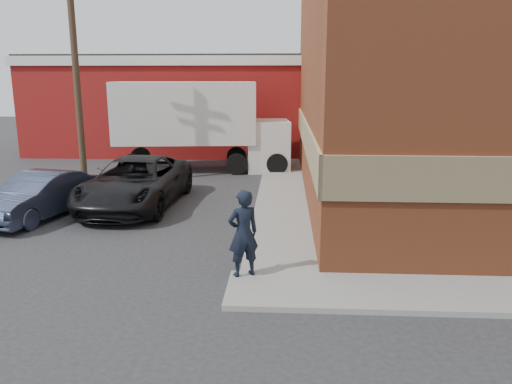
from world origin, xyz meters
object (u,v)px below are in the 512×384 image
(man, at_px, (243,233))
(suv_a, at_px, (136,183))
(brick_building, at_px, (495,70))
(warehouse, at_px, (176,104))
(box_truck, at_px, (203,120))
(utility_pole, at_px, (76,68))
(sedan, at_px, (39,196))

(man, distance_m, suv_a, 7.59)
(brick_building, height_order, man, brick_building)
(brick_building, xyz_separation_m, warehouse, (-14.50, 11.00, -1.87))
(box_truck, bearing_deg, suv_a, -106.46)
(brick_building, distance_m, box_truck, 12.53)
(suv_a, distance_m, box_truck, 7.20)
(warehouse, height_order, utility_pole, utility_pole)
(man, height_order, suv_a, man)
(suv_a, xyz_separation_m, box_truck, (1.28, 6.91, 1.57))
(sedan, bearing_deg, brick_building, 29.61)
(warehouse, relative_size, sedan, 3.71)
(man, bearing_deg, sedan, -61.15)
(brick_building, bearing_deg, sedan, -163.76)
(sedan, distance_m, box_truck, 9.52)
(utility_pole, xyz_separation_m, box_truck, (4.32, 3.94, -2.32))
(warehouse, bearing_deg, man, -74.02)
(suv_a, relative_size, box_truck, 0.70)
(utility_pole, bearing_deg, warehouse, 82.23)
(warehouse, bearing_deg, box_truck, -68.26)
(utility_pole, height_order, sedan, utility_pole)
(suv_a, height_order, box_truck, box_truck)
(man, height_order, sedan, man)
(sedan, relative_size, suv_a, 0.72)
(utility_pole, height_order, box_truck, utility_pole)
(brick_building, bearing_deg, man, -133.24)
(man, relative_size, sedan, 0.44)
(sedan, bearing_deg, utility_pole, 108.05)
(brick_building, xyz_separation_m, box_truck, (-11.68, 3.94, -2.26))
(utility_pole, relative_size, sedan, 2.05)
(warehouse, relative_size, box_truck, 1.87)
(utility_pole, xyz_separation_m, man, (7.30, -9.25, -3.65))
(brick_building, height_order, sedan, brick_building)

